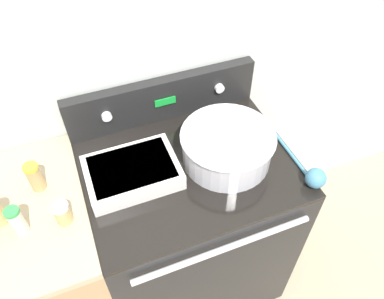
{
  "coord_description": "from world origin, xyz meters",
  "views": [
    {
      "loc": [
        -0.33,
        -0.56,
        2.03
      ],
      "look_at": [
        0.02,
        0.34,
        0.98
      ],
      "focal_mm": 35.0,
      "sensor_mm": 36.0,
      "label": 1
    }
  ],
  "objects_px": {
    "spice_jar_white_cap": "(63,213)",
    "spice_jar_green_cap": "(17,221)",
    "mixing_bowl": "(227,145)",
    "casserole_dish": "(132,172)",
    "spice_jar_yellow_cap": "(35,177)",
    "ladle": "(313,176)"
  },
  "relations": [
    {
      "from": "mixing_bowl",
      "to": "spice_jar_white_cap",
      "type": "xyz_separation_m",
      "value": [
        -0.63,
        -0.06,
        -0.02
      ]
    },
    {
      "from": "spice_jar_white_cap",
      "to": "spice_jar_green_cap",
      "type": "xyz_separation_m",
      "value": [
        -0.14,
        0.01,
        0.02
      ]
    },
    {
      "from": "ladle",
      "to": "spice_jar_green_cap",
      "type": "xyz_separation_m",
      "value": [
        -1.01,
        0.17,
        0.04
      ]
    },
    {
      "from": "spice_jar_green_cap",
      "to": "casserole_dish",
      "type": "bearing_deg",
      "value": 12.43
    },
    {
      "from": "spice_jar_yellow_cap",
      "to": "mixing_bowl",
      "type": "bearing_deg",
      "value": -9.19
    },
    {
      "from": "mixing_bowl",
      "to": "casserole_dish",
      "type": "distance_m",
      "value": 0.37
    },
    {
      "from": "spice_jar_yellow_cap",
      "to": "spice_jar_green_cap",
      "type": "relative_size",
      "value": 1.01
    },
    {
      "from": "mixing_bowl",
      "to": "spice_jar_yellow_cap",
      "type": "relative_size",
      "value": 3.05
    },
    {
      "from": "mixing_bowl",
      "to": "spice_jar_yellow_cap",
      "type": "bearing_deg",
      "value": 170.81
    },
    {
      "from": "spice_jar_green_cap",
      "to": "spice_jar_yellow_cap",
      "type": "bearing_deg",
      "value": 66.55
    },
    {
      "from": "mixing_bowl",
      "to": "spice_jar_white_cap",
      "type": "distance_m",
      "value": 0.63
    },
    {
      "from": "casserole_dish",
      "to": "spice_jar_white_cap",
      "type": "height_order",
      "value": "spice_jar_white_cap"
    },
    {
      "from": "ladle",
      "to": "spice_jar_yellow_cap",
      "type": "bearing_deg",
      "value": 160.5
    },
    {
      "from": "mixing_bowl",
      "to": "spice_jar_yellow_cap",
      "type": "height_order",
      "value": "mixing_bowl"
    },
    {
      "from": "spice_jar_yellow_cap",
      "to": "spice_jar_green_cap",
      "type": "distance_m",
      "value": 0.18
    },
    {
      "from": "casserole_dish",
      "to": "ladle",
      "type": "distance_m",
      "value": 0.66
    },
    {
      "from": "casserole_dish",
      "to": "mixing_bowl",
      "type": "bearing_deg",
      "value": -5.71
    },
    {
      "from": "ladle",
      "to": "spice_jar_yellow_cap",
      "type": "relative_size",
      "value": 2.76
    },
    {
      "from": "spice_jar_white_cap",
      "to": "casserole_dish",
      "type": "bearing_deg",
      "value": 20.75
    },
    {
      "from": "casserole_dish",
      "to": "spice_jar_green_cap",
      "type": "relative_size",
      "value": 2.87
    },
    {
      "from": "mixing_bowl",
      "to": "casserole_dish",
      "type": "xyz_separation_m",
      "value": [
        -0.37,
        0.04,
        -0.04
      ]
    },
    {
      "from": "mixing_bowl",
      "to": "spice_jar_yellow_cap",
      "type": "distance_m",
      "value": 0.7
    }
  ]
}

